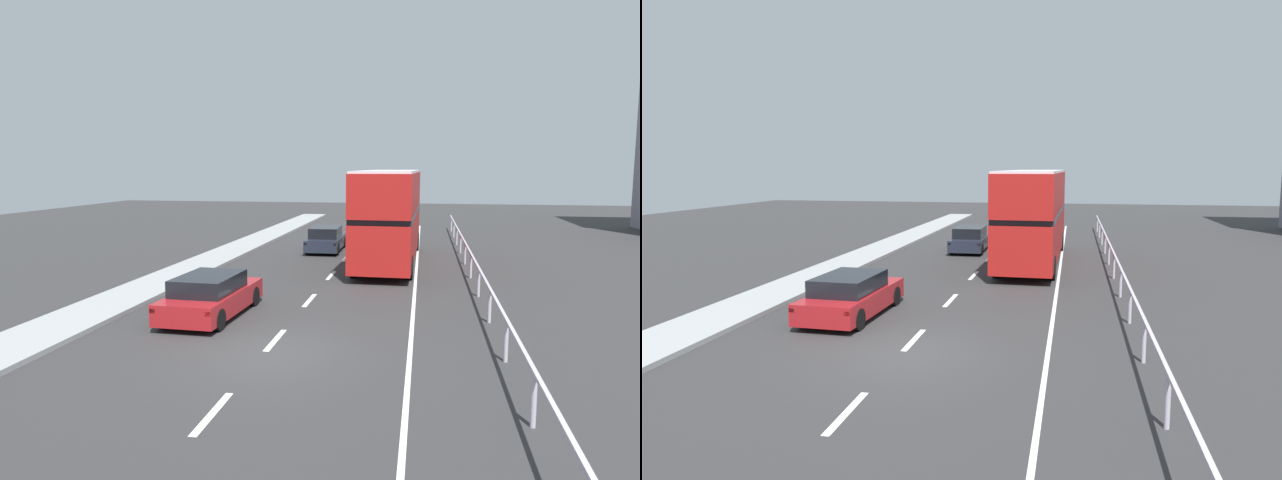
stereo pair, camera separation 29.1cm
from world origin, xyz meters
TOP-DOWN VIEW (x-y plane):
  - ground_plane at (0.00, 0.00)m, footprint 73.15×120.00m
  - near_sidewalk_kerb at (-6.36, 0.00)m, footprint 2.14×80.00m
  - lane_paint_markings at (2.28, 8.62)m, footprint 3.71×46.00m
  - bridge_side_railing at (5.82, 9.00)m, footprint 0.10×42.00m
  - double_decker_bus_red at (2.24, 14.15)m, footprint 2.77×11.48m
  - hatchback_car_near at (-2.58, 3.00)m, footprint 2.02×4.51m
  - sedan_car_ahead at (-1.41, 17.34)m, footprint 1.85×4.39m

SIDE VIEW (x-z plane):
  - ground_plane at x=0.00m, z-range -0.10..0.00m
  - lane_paint_markings at x=2.28m, z-range 0.00..0.01m
  - near_sidewalk_kerb at x=-6.36m, z-range 0.00..0.14m
  - hatchback_car_near at x=-2.58m, z-range -0.02..1.31m
  - sedan_car_ahead at x=-1.41m, z-range -0.03..1.33m
  - bridge_side_railing at x=5.82m, z-range 0.33..1.37m
  - double_decker_bus_red at x=2.24m, z-range 0.15..4.59m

